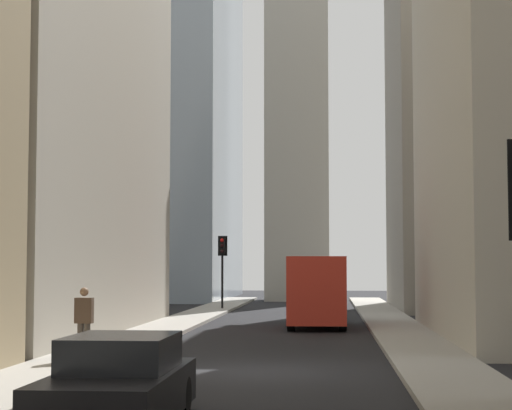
# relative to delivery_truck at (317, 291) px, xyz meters

# --- Properties ---
(ground_plane) EXTENTS (135.00, 135.00, 0.00)m
(ground_plane) POSITION_rel_delivery_truck_xyz_m (-15.26, 1.40, -1.46)
(ground_plane) COLOR black
(sidewalk_right) EXTENTS (90.00, 2.20, 0.14)m
(sidewalk_right) POSITION_rel_delivery_truck_xyz_m (-15.26, 5.90, -1.39)
(sidewalk_right) COLOR #A8A399
(sidewalk_right) RESTS_ON ground_plane
(sidewalk_left) EXTENTS (90.00, 2.20, 0.14)m
(sidewalk_left) POSITION_rel_delivery_truck_xyz_m (-15.26, -3.10, -1.39)
(sidewalk_left) COLOR #A8A399
(sidewalk_left) RESTS_ON ground_plane
(building_left_far) EXTENTS (12.94, 10.50, 23.23)m
(building_left_far) POSITION_rel_delivery_truck_xyz_m (15.02, -9.19, 10.17)
(building_left_far) COLOR gray
(building_left_far) RESTS_ON ground_plane
(church_spire) EXTENTS (4.92, 4.92, 38.45)m
(church_spire) POSITION_rel_delivery_truck_xyz_m (27.13, 1.70, 18.60)
(church_spire) COLOR #B7B2A5
(church_spire) RESTS_ON ground_plane
(delivery_truck) EXTENTS (6.46, 2.25, 2.84)m
(delivery_truck) POSITION_rel_delivery_truck_xyz_m (0.00, 0.00, 0.00)
(delivery_truck) COLOR red
(delivery_truck) RESTS_ON ground_plane
(sedan_black) EXTENTS (4.30, 1.78, 1.42)m
(sedan_black) POSITION_rel_delivery_truck_xyz_m (-22.91, 2.80, -0.80)
(sedan_black) COLOR black
(sedan_black) RESTS_ON ground_plane
(traffic_light_midblock) EXTENTS (0.43, 0.52, 3.99)m
(traffic_light_midblock) POSITION_rel_delivery_truck_xyz_m (12.58, 5.39, 1.61)
(traffic_light_midblock) COLOR black
(traffic_light_midblock) RESTS_ON sidewalk_right
(pedestrian) EXTENTS (0.26, 0.44, 1.81)m
(pedestrian) POSITION_rel_delivery_truck_xyz_m (-14.41, 5.70, -0.33)
(pedestrian) COLOR #473D33
(pedestrian) RESTS_ON sidewalk_right
(discarded_bottle) EXTENTS (0.07, 0.07, 0.27)m
(discarded_bottle) POSITION_rel_delivery_truck_xyz_m (-18.11, 5.08, -1.21)
(discarded_bottle) COLOR #236033
(discarded_bottle) RESTS_ON sidewalk_right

